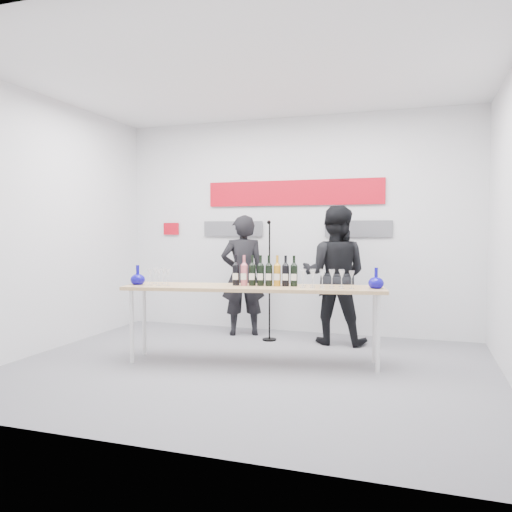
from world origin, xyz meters
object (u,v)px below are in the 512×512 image
(presenter_left, at_px, (243,275))
(mic_stand, at_px, (269,304))
(presenter_right, at_px, (334,275))
(tasting_table, at_px, (253,292))

(presenter_left, height_order, mic_stand, presenter_left)
(mic_stand, bearing_deg, presenter_right, -13.65)
(presenter_left, bearing_deg, tasting_table, 89.87)
(presenter_left, bearing_deg, mic_stand, 129.26)
(tasting_table, bearing_deg, presenter_left, 103.97)
(tasting_table, distance_m, presenter_left, 1.46)
(tasting_table, xyz_separation_m, mic_stand, (-0.15, 1.11, -0.29))
(presenter_right, xyz_separation_m, mic_stand, (-0.82, -0.11, -0.39))
(presenter_left, relative_size, presenter_right, 0.94)
(presenter_left, distance_m, presenter_right, 1.27)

